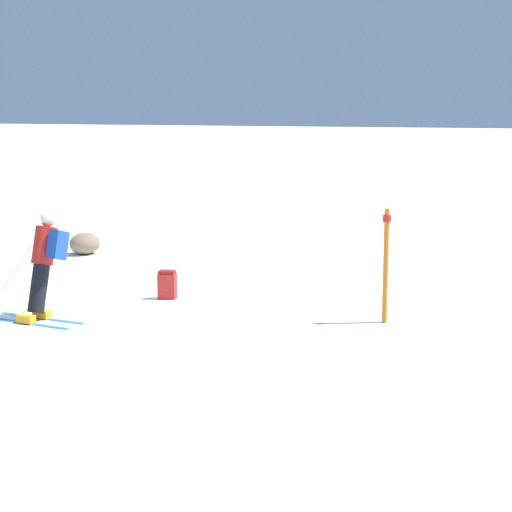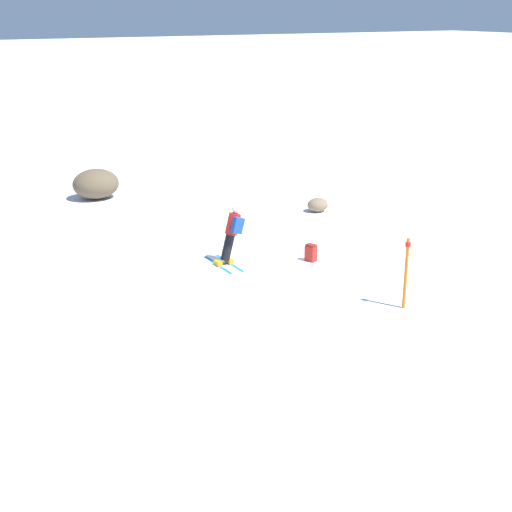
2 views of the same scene
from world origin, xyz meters
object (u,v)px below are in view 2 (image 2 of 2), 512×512
Objects in this scene: exposed_boulder_1 at (96,184)px; trail_marker at (406,270)px; skier at (232,232)px; exposed_boulder_0 at (318,205)px; spare_backpack at (311,253)px.

trail_marker is (-3.38, 13.68, 0.41)m from exposed_boulder_1.
trail_marker is at bearing 113.35° from skier.
exposed_boulder_0 is (-5.10, -3.32, -0.69)m from skier.
exposed_boulder_1 is at bearing -41.34° from exposed_boulder_0.
trail_marker is at bearing 70.25° from exposed_boulder_0.
exposed_boulder_0 is at bearing -54.74° from spare_backpack.
skier is 0.97× the size of trail_marker.
trail_marker reaches higher than exposed_boulder_0.
exposed_boulder_1 is at bearing -83.19° from skier.
skier is at bearing -65.69° from trail_marker.
spare_backpack reaches higher than exposed_boulder_0.
trail_marker is at bearing 103.89° from exposed_boulder_1.
skier reaches higher than exposed_boulder_1.
exposed_boulder_0 is 8.40m from exposed_boulder_1.
exposed_boulder_0 is at bearing -147.90° from skier.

